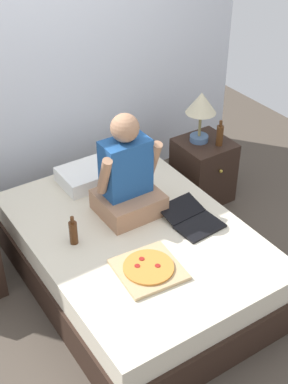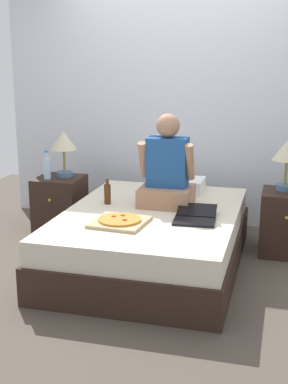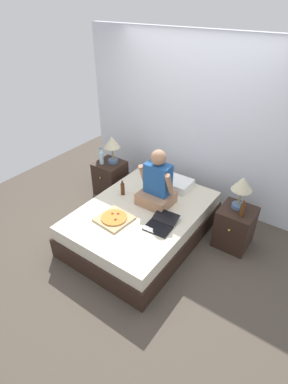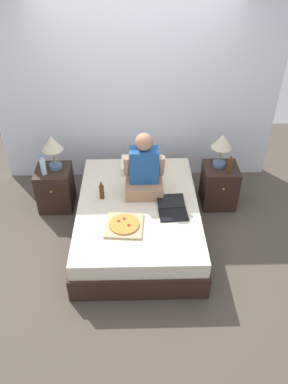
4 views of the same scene
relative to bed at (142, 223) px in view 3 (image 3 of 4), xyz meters
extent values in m
plane|color=#4C4238|center=(0.00, 0.00, -0.24)|extent=(5.81, 5.81, 0.00)
cube|color=silver|center=(0.00, 1.36, 1.01)|extent=(3.81, 0.12, 2.50)
cube|color=black|center=(0.00, 0.00, -0.09)|extent=(1.44, 2.00, 0.29)
cube|color=beige|center=(0.00, 0.00, 0.15)|extent=(1.40, 1.94, 0.19)
cube|color=black|center=(-1.09, 0.59, 0.05)|extent=(0.44, 0.44, 0.57)
sphere|color=gold|center=(-1.09, 0.36, 0.16)|extent=(0.03, 0.03, 0.03)
cylinder|color=#4C6B93|center=(-1.05, 0.64, 0.36)|extent=(0.16, 0.16, 0.05)
cylinder|color=olive|center=(-1.05, 0.64, 0.49)|extent=(0.02, 0.02, 0.22)
cone|color=beige|center=(-1.05, 0.64, 0.69)|extent=(0.26, 0.26, 0.18)
cylinder|color=silver|center=(-1.17, 0.50, 0.44)|extent=(0.07, 0.07, 0.20)
cylinder|color=silver|center=(-1.17, 0.50, 0.57)|extent=(0.03, 0.03, 0.06)
cylinder|color=blue|center=(-1.17, 0.50, 0.60)|extent=(0.04, 0.03, 0.02)
cube|color=black|center=(1.09, 0.59, 0.05)|extent=(0.44, 0.44, 0.57)
sphere|color=gold|center=(1.09, 0.36, 0.16)|extent=(0.03, 0.03, 0.03)
cylinder|color=#4C6B93|center=(1.06, 0.64, 0.36)|extent=(0.16, 0.16, 0.05)
cylinder|color=olive|center=(1.06, 0.64, 0.49)|extent=(0.02, 0.02, 0.22)
cone|color=beige|center=(1.06, 0.64, 0.69)|extent=(0.26, 0.26, 0.18)
cylinder|color=#512D14|center=(1.16, 0.49, 0.42)|extent=(0.06, 0.06, 0.18)
cylinder|color=#512D14|center=(1.16, 0.49, 0.54)|extent=(0.03, 0.03, 0.05)
cube|color=white|center=(0.05, 0.72, 0.30)|extent=(0.52, 0.34, 0.12)
cube|color=#A37556|center=(0.08, 0.22, 0.32)|extent=(0.44, 0.40, 0.16)
cube|color=#1E4C8C|center=(0.08, 0.25, 0.61)|extent=(0.34, 0.20, 0.42)
sphere|color=#A37556|center=(0.08, 0.25, 0.92)|extent=(0.20, 0.20, 0.20)
cylinder|color=#A37556|center=(-0.12, 0.20, 0.63)|extent=(0.07, 0.18, 0.32)
cylinder|color=#A37556|center=(0.28, 0.20, 0.63)|extent=(0.07, 0.18, 0.32)
cube|color=black|center=(0.40, -0.23, 0.25)|extent=(0.33, 0.24, 0.02)
cube|color=black|center=(0.38, -0.02, 0.29)|extent=(0.33, 0.22, 0.06)
cube|color=tan|center=(-0.15, -0.39, 0.26)|extent=(0.43, 0.43, 0.03)
cylinder|color=#CC7F33|center=(-0.15, -0.39, 0.28)|extent=(0.33, 0.33, 0.02)
cylinder|color=maroon|center=(-0.21, -0.35, 0.29)|extent=(0.04, 0.04, 0.00)
cylinder|color=maroon|center=(-0.10, -0.42, 0.29)|extent=(0.04, 0.04, 0.00)
cylinder|color=maroon|center=(-0.15, -0.31, 0.29)|extent=(0.04, 0.04, 0.00)
cylinder|color=#4C2811|center=(-0.42, 0.12, 0.33)|extent=(0.06, 0.06, 0.17)
cylinder|color=#4C2811|center=(-0.42, 0.12, 0.44)|extent=(0.03, 0.03, 0.05)
camera|label=1|loc=(-1.55, -2.48, 2.62)|focal=50.00mm
camera|label=2|loc=(1.04, -4.11, 1.50)|focal=50.00mm
camera|label=3|loc=(1.87, -2.58, 2.64)|focal=28.00mm
camera|label=4|loc=(-0.01, -3.39, 3.00)|focal=35.00mm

